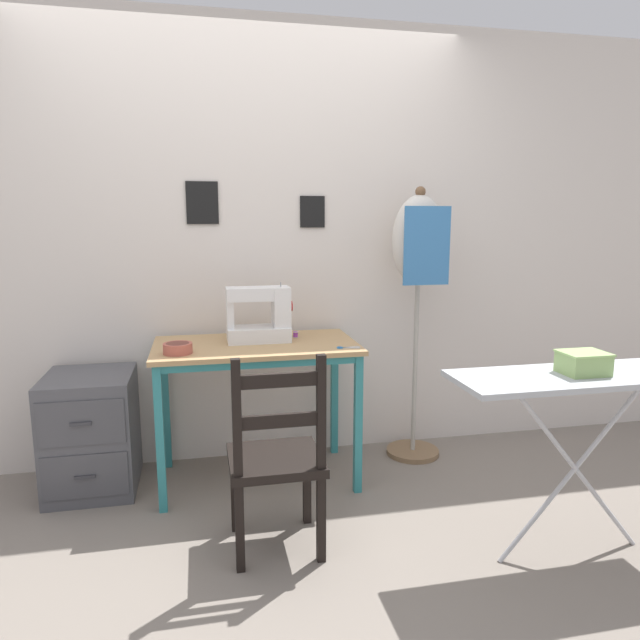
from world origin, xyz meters
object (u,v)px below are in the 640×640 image
Objects in this scene: wooden_chair at (276,460)px; filing_cabinet at (92,432)px; fabric_bowl at (178,348)px; dress_form at (419,259)px; sewing_machine at (262,316)px; thread_spool_near_machine at (296,335)px; scissors at (345,348)px; ironing_board at (582,384)px; storage_box at (583,363)px.

filing_cabinet is at bearing 138.58° from wooden_chair.
fabric_bowl is 1.46m from dress_form.
thread_spool_near_machine is (0.19, 0.05, -0.12)m from sewing_machine.
wooden_chair is at bearing -53.39° from fabric_bowl.
dress_form is at bearing 32.89° from scissors.
scissors is at bearing -57.14° from thread_spool_near_machine.
sewing_machine is 0.22× the size of dress_form.
sewing_machine reaches higher than filing_cabinet.
dress_form reaches higher than fabric_bowl.
fabric_bowl is 0.23× the size of filing_cabinet.
wooden_chair is 1.18m from filing_cabinet.
filing_cabinet is 0.58× the size of ironing_board.
scissors is 0.38m from thread_spool_near_machine.
sewing_machine reaches higher than thread_spool_near_machine.
sewing_machine is 0.50m from fabric_bowl.
storage_box reaches higher than ironing_board.
sewing_machine is at bearing -164.08° from thread_spool_near_machine.
storage_box reaches higher than fabric_bowl.
storage_box is at bearing -158.53° from ironing_board.
dress_form is (0.73, 0.03, 0.41)m from thread_spool_near_machine.
dress_form reaches higher than thread_spool_near_machine.
filing_cabinet is at bearing 178.68° from sewing_machine.
scissors is 0.14× the size of wooden_chair.
ironing_board is at bearing -41.27° from sewing_machine.
thread_spool_near_machine is 1.21m from filing_cabinet.
storage_box is at bearing -41.41° from sewing_machine.
wooden_chair is 0.56× the size of dress_form.
wooden_chair is 4.92× the size of storage_box.
fabric_bowl is at bearing 126.61° from wooden_chair.
filing_cabinet is (-1.31, 0.28, -0.46)m from scissors.
sewing_machine is at bearing -175.00° from dress_form.
filing_cabinet is 3.43× the size of storage_box.
sewing_machine is 1.94× the size of storage_box.
fabric_bowl is at bearing 152.60° from storage_box.
wooden_chair reaches higher than scissors.
dress_form is at bearing 1.86° from filing_cabinet.
thread_spool_near_machine is 0.18× the size of storage_box.
fabric_bowl is 1.85m from storage_box.
scissors is at bearing 49.28° from wooden_chair.
wooden_chair is 1.50m from dress_form.
fabric_bowl is at bearing 176.20° from scissors.
scissors is 1.13m from storage_box.
fabric_bowl is 1.17× the size of scissors.
dress_form is 1.25m from ironing_board.
thread_spool_near_machine reaches higher than filing_cabinet.
thread_spool_near_machine is 0.03× the size of ironing_board.
filing_cabinet is at bearing -178.27° from thread_spool_near_machine.
fabric_bowl is 0.79m from wooden_chair.
thread_spool_near_machine is at bearing 132.33° from ironing_board.
thread_spool_near_machine is 0.92m from wooden_chair.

